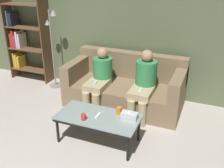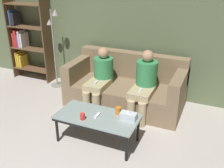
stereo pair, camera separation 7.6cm
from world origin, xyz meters
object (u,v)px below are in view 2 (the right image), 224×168
(coffee_table, at_px, (97,118))
(bookshelf, at_px, (26,39))
(seated_person_left_end, at_px, (101,77))
(seated_person_mid_left, at_px, (144,82))
(cup_near_left, at_px, (83,116))
(tissue_box, at_px, (129,116))
(standing_lamp, at_px, (54,41))
(game_remote, at_px, (97,115))
(couch, at_px, (126,87))
(cup_near_right, at_px, (118,111))

(coffee_table, relative_size, bookshelf, 0.62)
(seated_person_left_end, bearing_deg, seated_person_mid_left, 0.99)
(cup_near_left, xyz_separation_m, tissue_box, (0.57, 0.25, 0.01))
(standing_lamp, height_order, seated_person_mid_left, standing_lamp)
(game_remote, xyz_separation_m, bookshelf, (-2.47, 1.54, 0.46))
(cup_near_left, bearing_deg, seated_person_left_end, 103.68)
(tissue_box, relative_size, seated_person_left_end, 0.21)
(coffee_table, bearing_deg, couch, 91.30)
(bookshelf, bearing_deg, tissue_box, -26.59)
(game_remote, bearing_deg, cup_near_right, 33.35)
(coffee_table, distance_m, standing_lamp, 2.23)
(standing_lamp, height_order, seated_person_left_end, standing_lamp)
(couch, bearing_deg, standing_lamp, 173.83)
(couch, height_order, standing_lamp, standing_lamp)
(bookshelf, bearing_deg, couch, -7.34)
(bookshelf, xyz_separation_m, standing_lamp, (0.84, -0.14, 0.09))
(tissue_box, bearing_deg, cup_near_right, 157.73)
(seated_person_mid_left, bearing_deg, game_remote, -110.12)
(cup_near_left, xyz_separation_m, game_remote, (0.14, 0.16, -0.04))
(couch, height_order, cup_near_left, couch)
(seated_person_left_end, bearing_deg, bookshelf, 164.86)
(game_remote, height_order, bookshelf, bookshelf)
(cup_near_right, xyz_separation_m, tissue_box, (0.18, -0.07, -0.00))
(tissue_box, relative_size, standing_lamp, 0.14)
(cup_near_right, distance_m, tissue_box, 0.19)
(cup_near_left, bearing_deg, couch, 85.24)
(cup_near_left, xyz_separation_m, bookshelf, (-2.33, 1.70, 0.42))
(tissue_box, distance_m, seated_person_mid_left, 0.92)
(cup_near_left, height_order, seated_person_left_end, seated_person_left_end)
(tissue_box, height_order, seated_person_mid_left, seated_person_mid_left)
(cup_near_left, distance_m, tissue_box, 0.62)
(cup_near_left, xyz_separation_m, seated_person_mid_left, (0.51, 1.16, 0.12))
(game_remote, height_order, standing_lamp, standing_lamp)
(coffee_table, distance_m, cup_near_left, 0.23)
(couch, height_order, tissue_box, couch)
(coffee_table, relative_size, game_remote, 7.71)
(cup_near_right, relative_size, standing_lamp, 0.07)
(coffee_table, bearing_deg, bookshelf, 148.05)
(cup_near_left, height_order, standing_lamp, standing_lamp)
(coffee_table, xyz_separation_m, seated_person_left_end, (-0.42, 0.99, 0.18))
(bookshelf, distance_m, standing_lamp, 0.86)
(cup_near_left, height_order, tissue_box, tissue_box)
(coffee_table, relative_size, seated_person_left_end, 1.10)
(tissue_box, height_order, bookshelf, bookshelf)
(coffee_table, xyz_separation_m, bookshelf, (-2.47, 1.54, 0.51))
(couch, distance_m, tissue_box, 1.23)
(game_remote, relative_size, standing_lamp, 0.09)
(seated_person_left_end, bearing_deg, standing_lamp, 161.11)
(standing_lamp, bearing_deg, tissue_box, -32.50)
(cup_near_right, bearing_deg, bookshelf, 153.13)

